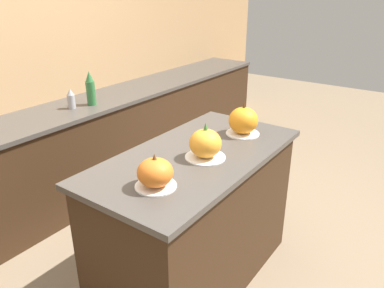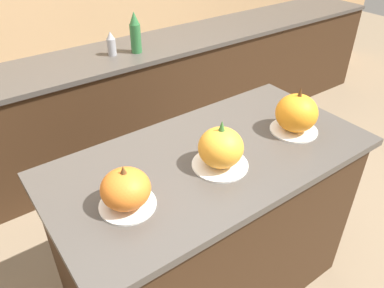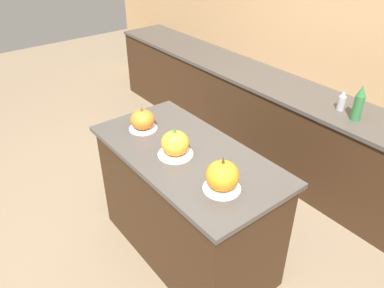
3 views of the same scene
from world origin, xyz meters
name	(u,v)px [view 3 (image 3 of 3)]	position (x,y,z in m)	size (l,w,h in m)	color
ground_plane	(187,248)	(0.00, 0.00, 0.00)	(12.00, 12.00, 0.00)	#847056
wall_back	(349,53)	(0.00, 1.83, 1.25)	(8.00, 0.06, 2.50)	tan
kitchen_island	(187,204)	(0.00, 0.00, 0.47)	(1.46, 0.74, 0.94)	#382314
back_counter	(311,142)	(0.00, 1.50, 0.45)	(6.00, 0.60, 0.89)	#382314
pumpkin_cake_left	(143,120)	(-0.45, -0.06, 1.02)	(0.21, 0.21, 0.18)	white
pumpkin_cake_center	(175,144)	(-0.02, -0.08, 1.03)	(0.24, 0.24, 0.22)	white
pumpkin_cake_right	(222,176)	(0.44, -0.07, 1.04)	(0.23, 0.23, 0.23)	white
bottle_tall	(359,103)	(0.40, 1.41, 1.04)	(0.08, 0.08, 0.30)	#2D6B38
bottle_short	(342,101)	(0.23, 1.47, 0.98)	(0.06, 0.06, 0.17)	#99999E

